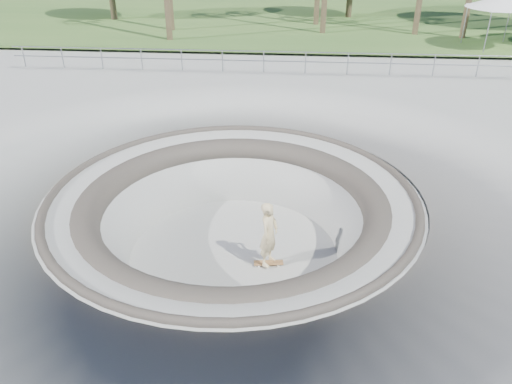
% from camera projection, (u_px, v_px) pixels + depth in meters
% --- Properties ---
extents(ground, '(180.00, 180.00, 0.00)m').
position_uv_depth(ground, '(233.00, 195.00, 13.77)').
color(ground, '#9D9D98').
rests_on(ground, ground).
extents(skate_bowl, '(14.00, 14.00, 4.10)m').
position_uv_depth(skate_bowl, '(234.00, 249.00, 14.65)').
color(skate_bowl, '#9D9D98').
rests_on(skate_bowl, ground).
extents(grass_strip, '(180.00, 36.00, 0.12)m').
position_uv_depth(grass_strip, '(282.00, 4.00, 43.38)').
color(grass_strip, '#345722').
rests_on(grass_strip, ground).
extents(distant_hills, '(103.20, 45.00, 28.60)m').
position_uv_depth(distant_hills, '(315.00, 36.00, 66.83)').
color(distant_hills, brown).
rests_on(distant_hills, ground).
extents(safety_railing, '(25.00, 0.06, 1.03)m').
position_uv_depth(safety_railing, '(264.00, 61.00, 23.93)').
color(safety_railing, gray).
rests_on(safety_railing, ground).
extents(skateboard, '(0.85, 0.33, 0.09)m').
position_uv_depth(skateboard, '(269.00, 263.00, 14.06)').
color(skateboard, olive).
rests_on(skateboard, ground).
extents(skater, '(0.69, 0.82, 1.91)m').
position_uv_depth(skater, '(269.00, 234.00, 13.60)').
color(skater, beige).
rests_on(skater, skateboard).
extents(canopy_white, '(5.46, 5.46, 2.81)m').
position_uv_depth(canopy_white, '(504.00, 2.00, 27.24)').
color(canopy_white, gray).
rests_on(canopy_white, ground).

